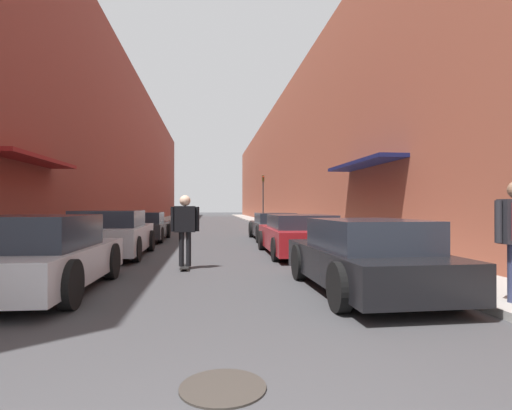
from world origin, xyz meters
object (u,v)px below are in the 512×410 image
object	(u,v)px
skateboarder	(185,224)
traffic_light	(263,194)
parked_car_left_0	(36,256)
parked_car_left_2	(142,227)
parked_car_right_2	(274,226)
parked_car_left_1	(111,234)
parked_car_right_0	(365,257)
manhole_cover	(223,387)
parked_car_right_1	(299,235)

from	to	relation	value
skateboarder	traffic_light	size ratio (longest dim) A/B	0.46
parked_car_left_0	traffic_light	distance (m)	24.16
parked_car_left_2	parked_car_right_2	bearing A→B (deg)	-2.47
parked_car_left_1	traffic_light	distance (m)	19.48
parked_car_left_0	traffic_light	xyz separation A→B (m)	(6.97, 23.07, 1.77)
parked_car_right_0	traffic_light	xyz separation A→B (m)	(1.46, 23.62, 1.80)
manhole_cover	parked_car_left_2	bearing A→B (deg)	101.71
parked_car_right_2	parked_car_left_2	bearing A→B (deg)	177.53
parked_car_left_2	traffic_light	distance (m)	14.49
parked_car_left_0	parked_car_right_1	distance (m)	7.36
parked_car_right_1	skateboarder	xyz separation A→B (m)	(-3.26, -2.45, 0.46)
traffic_light	parked_car_right_0	bearing A→B (deg)	-93.53
parked_car_right_2	parked_car_right_0	bearing A→B (deg)	-90.99
parked_car_right_0	parked_car_left_0	bearing A→B (deg)	174.28
manhole_cover	traffic_light	bearing A→B (deg)	81.59
parked_car_left_1	parked_car_right_2	size ratio (longest dim) A/B	0.90
manhole_cover	skateboarder	bearing A→B (deg)	96.15
parked_car_left_0	parked_car_right_2	xyz separation A→B (m)	(5.70, 10.24, -0.05)
parked_car_left_2	traffic_light	xyz separation A→B (m)	(6.95, 12.59, 1.81)
parked_car_right_1	traffic_light	xyz separation A→B (m)	(1.39, 18.28, 1.80)
parked_car_right_0	traffic_light	distance (m)	23.73
parked_car_left_2	traffic_light	size ratio (longest dim) A/B	1.23
parked_car_right_0	parked_car_left_2	bearing A→B (deg)	116.47
parked_car_right_0	traffic_light	world-z (taller)	traffic_light
parked_car_right_0	parked_car_right_2	distance (m)	10.79
parked_car_right_2	skateboarder	bearing A→B (deg)	-113.16
parked_car_right_0	parked_car_right_1	xyz separation A→B (m)	(0.07, 5.34, -0.01)
parked_car_right_0	parked_car_left_1	bearing A→B (deg)	134.85
manhole_cover	traffic_light	size ratio (longest dim) A/B	0.19
parked_car_right_1	parked_car_right_2	xyz separation A→B (m)	(0.12, 5.45, -0.01)
parked_car_right_1	skateboarder	size ratio (longest dim) A/B	2.69
parked_car_left_0	parked_car_left_1	size ratio (longest dim) A/B	0.94
parked_car_left_2	parked_car_right_0	distance (m)	12.33
parked_car_left_1	traffic_light	xyz separation A→B (m)	(6.93, 18.12, 1.75)
traffic_light	parked_car_right_2	bearing A→B (deg)	-95.66
parked_car_left_1	traffic_light	size ratio (longest dim) A/B	1.14
parked_car_left_0	skateboarder	distance (m)	3.33
parked_car_right_1	skateboarder	world-z (taller)	skateboarder
skateboarder	parked_car_right_1	bearing A→B (deg)	36.89
parked_car_left_0	parked_car_right_1	size ratio (longest dim) A/B	0.86
parked_car_right_2	skateboarder	world-z (taller)	skateboarder
skateboarder	traffic_light	world-z (taller)	traffic_light
parked_car_right_0	manhole_cover	distance (m)	4.19
parked_car_left_2	skateboarder	size ratio (longest dim) A/B	2.66
parked_car_right_1	manhole_cover	distance (m)	9.04
parked_car_left_2	parked_car_right_0	xyz separation A→B (m)	(5.50, -11.03, 0.01)
parked_car_right_2	traffic_light	distance (m)	13.02
parked_car_left_2	skateboarder	bearing A→B (deg)	-74.20
parked_car_right_0	skateboarder	world-z (taller)	skateboarder
parked_car_left_0	traffic_light	world-z (taller)	traffic_light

